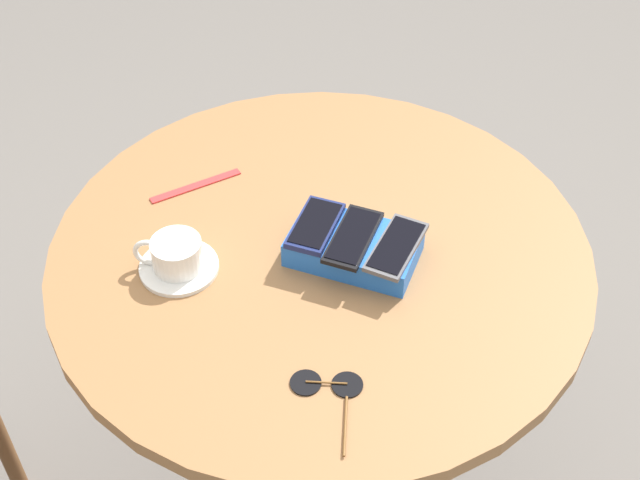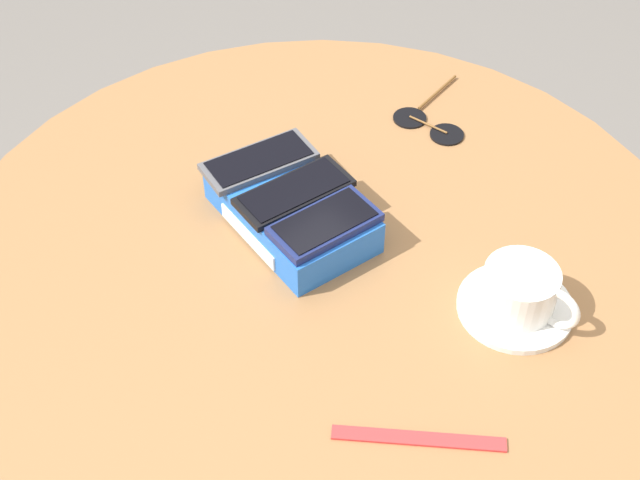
% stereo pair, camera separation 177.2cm
% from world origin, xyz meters
% --- Properties ---
extents(round_table, '(0.93, 0.93, 0.79)m').
position_xyz_m(round_table, '(0.00, 0.00, 0.66)').
color(round_table, '#2D2D2D').
rests_on(round_table, ground_plane).
extents(phone_box, '(0.23, 0.16, 0.05)m').
position_xyz_m(phone_box, '(-0.06, 0.01, 0.81)').
color(phone_box, blue).
rests_on(phone_box, round_table).
extents(phone_gray, '(0.09, 0.15, 0.01)m').
position_xyz_m(phone_gray, '(-0.13, 0.02, 0.84)').
color(phone_gray, '#515156').
rests_on(phone_gray, phone_box).
extents(phone_black, '(0.08, 0.15, 0.01)m').
position_xyz_m(phone_black, '(-0.06, 0.01, 0.84)').
color(phone_black, black).
rests_on(phone_black, phone_box).
extents(phone_navy, '(0.08, 0.13, 0.01)m').
position_xyz_m(phone_navy, '(0.01, -0.00, 0.84)').
color(phone_navy, navy).
rests_on(phone_navy, phone_box).
extents(saucer, '(0.13, 0.13, 0.01)m').
position_xyz_m(saucer, '(0.22, 0.09, 0.79)').
color(saucer, white).
rests_on(saucer, round_table).
extents(coffee_cup, '(0.12, 0.08, 0.06)m').
position_xyz_m(coffee_cup, '(0.22, 0.09, 0.83)').
color(coffee_cup, white).
rests_on(coffee_cup, saucer).
extents(lanyard_strap, '(0.14, 0.13, 0.00)m').
position_xyz_m(lanyard_strap, '(0.26, -0.11, 0.79)').
color(lanyard_strap, red).
rests_on(lanyard_strap, round_table).
extents(sunglasses, '(0.11, 0.15, 0.01)m').
position_xyz_m(sunglasses, '(-0.07, 0.28, 0.79)').
color(sunglasses, black).
rests_on(sunglasses, round_table).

